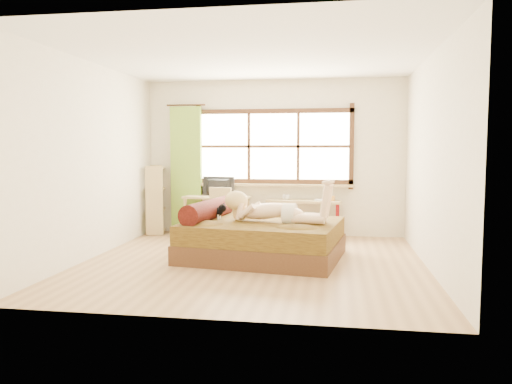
% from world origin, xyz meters
% --- Properties ---
extents(floor, '(4.50, 4.50, 0.00)m').
position_xyz_m(floor, '(0.00, 0.00, 0.00)').
color(floor, '#9E754C').
rests_on(floor, ground).
extents(ceiling, '(4.50, 4.50, 0.00)m').
position_xyz_m(ceiling, '(0.00, 0.00, 2.70)').
color(ceiling, white).
rests_on(ceiling, wall_back).
extents(wall_back, '(4.50, 0.00, 4.50)m').
position_xyz_m(wall_back, '(0.00, 2.25, 1.35)').
color(wall_back, silver).
rests_on(wall_back, floor).
extents(wall_front, '(4.50, 0.00, 4.50)m').
position_xyz_m(wall_front, '(0.00, -2.25, 1.35)').
color(wall_front, silver).
rests_on(wall_front, floor).
extents(wall_left, '(0.00, 4.50, 4.50)m').
position_xyz_m(wall_left, '(-2.25, 0.00, 1.35)').
color(wall_left, silver).
rests_on(wall_left, floor).
extents(wall_right, '(0.00, 4.50, 4.50)m').
position_xyz_m(wall_right, '(2.25, 0.00, 1.35)').
color(wall_right, silver).
rests_on(wall_right, floor).
extents(window, '(2.80, 0.16, 1.46)m').
position_xyz_m(window, '(0.00, 2.22, 1.51)').
color(window, '#FFEDBF').
rests_on(window, wall_back).
extents(curtain, '(0.55, 0.10, 2.20)m').
position_xyz_m(curtain, '(-1.55, 2.13, 1.15)').
color(curtain, olive).
rests_on(curtain, wall_back).
extents(bed, '(2.28, 1.93, 0.78)m').
position_xyz_m(bed, '(0.05, 0.30, 0.28)').
color(bed, '#371B10').
rests_on(bed, floor).
extents(woman, '(1.49, 0.62, 0.62)m').
position_xyz_m(woman, '(0.25, 0.24, 0.83)').
color(woman, beige).
rests_on(woman, bed).
extents(kitten, '(0.32, 0.17, 0.25)m').
position_xyz_m(kitten, '(-0.62, 0.39, 0.64)').
color(kitten, black).
rests_on(kitten, bed).
extents(desk, '(1.17, 0.67, 0.69)m').
position_xyz_m(desk, '(-0.95, 1.95, 0.60)').
color(desk, tan).
rests_on(desk, floor).
extents(monitor, '(0.58, 0.17, 0.33)m').
position_xyz_m(monitor, '(-0.95, 2.00, 0.86)').
color(monitor, black).
rests_on(monitor, desk).
extents(chair, '(0.44, 0.44, 0.87)m').
position_xyz_m(chair, '(-0.84, 1.58, 0.48)').
color(chair, tan).
rests_on(chair, floor).
extents(pipe_shelf, '(1.29, 0.44, 0.72)m').
position_xyz_m(pipe_shelf, '(0.56, 2.07, 0.46)').
color(pipe_shelf, tan).
rests_on(pipe_shelf, floor).
extents(cup, '(0.12, 0.12, 0.09)m').
position_xyz_m(cup, '(0.24, 2.07, 0.68)').
color(cup, gray).
rests_on(cup, pipe_shelf).
extents(book, '(0.20, 0.25, 0.02)m').
position_xyz_m(book, '(0.74, 2.07, 0.64)').
color(book, gray).
rests_on(book, pipe_shelf).
extents(bookshelf, '(0.41, 0.58, 1.20)m').
position_xyz_m(bookshelf, '(-2.08, 2.00, 0.61)').
color(bookshelf, tan).
rests_on(bookshelf, floor).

